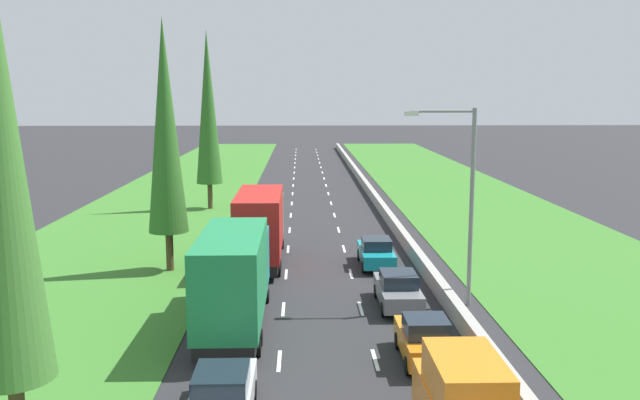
{
  "coord_description": "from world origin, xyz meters",
  "views": [
    {
      "loc": [
        -0.94,
        -2.45,
        9.58
      ],
      "look_at": [
        0.7,
        54.96,
        0.62
      ],
      "focal_mm": 38.07,
      "sensor_mm": 36.0,
      "label": 1
    }
  ],
  "objects_px": {
    "street_light_mast": "(464,193)",
    "teal_sedan_right_lane": "(376,252)",
    "orange_hatchback_right_lane": "(425,339)",
    "grey_sedan_right_lane": "(398,290)",
    "poplar_tree_third": "(208,108)",
    "green_box_truck_left_lane": "(234,277)",
    "silver_sedan_left_lane": "(222,396)",
    "red_box_truck_left_lane": "(260,225)",
    "poplar_tree_second": "(165,127)"
  },
  "relations": [
    {
      "from": "orange_hatchback_right_lane",
      "to": "teal_sedan_right_lane",
      "type": "distance_m",
      "value": 13.78
    },
    {
      "from": "red_box_truck_left_lane",
      "to": "poplar_tree_third",
      "type": "xyz_separation_m",
      "value": [
        -5.34,
        18.66,
        6.29
      ]
    },
    {
      "from": "green_box_truck_left_lane",
      "to": "poplar_tree_third",
      "type": "relative_size",
      "value": 0.63
    },
    {
      "from": "silver_sedan_left_lane",
      "to": "street_light_mast",
      "type": "height_order",
      "value": "street_light_mast"
    },
    {
      "from": "orange_hatchback_right_lane",
      "to": "street_light_mast",
      "type": "distance_m",
      "value": 8.4
    },
    {
      "from": "orange_hatchback_right_lane",
      "to": "green_box_truck_left_lane",
      "type": "height_order",
      "value": "green_box_truck_left_lane"
    },
    {
      "from": "grey_sedan_right_lane",
      "to": "teal_sedan_right_lane",
      "type": "xyz_separation_m",
      "value": [
        -0.18,
        7.37,
        0.0
      ]
    },
    {
      "from": "poplar_tree_second",
      "to": "street_light_mast",
      "type": "bearing_deg",
      "value": -24.44
    },
    {
      "from": "orange_hatchback_right_lane",
      "to": "poplar_tree_second",
      "type": "xyz_separation_m",
      "value": [
        -11.63,
        13.14,
        7.03
      ]
    },
    {
      "from": "teal_sedan_right_lane",
      "to": "street_light_mast",
      "type": "height_order",
      "value": "street_light_mast"
    },
    {
      "from": "orange_hatchback_right_lane",
      "to": "teal_sedan_right_lane",
      "type": "xyz_separation_m",
      "value": [
        -0.23,
        13.78,
        -0.02
      ]
    },
    {
      "from": "grey_sedan_right_lane",
      "to": "poplar_tree_second",
      "type": "height_order",
      "value": "poplar_tree_second"
    },
    {
      "from": "green_box_truck_left_lane",
      "to": "grey_sedan_right_lane",
      "type": "relative_size",
      "value": 2.09
    },
    {
      "from": "poplar_tree_second",
      "to": "poplar_tree_third",
      "type": "xyz_separation_m",
      "value": [
        -0.47,
        20.38,
        0.6
      ]
    },
    {
      "from": "teal_sedan_right_lane",
      "to": "poplar_tree_second",
      "type": "xyz_separation_m",
      "value": [
        -11.4,
        -0.64,
        7.05
      ]
    },
    {
      "from": "orange_hatchback_right_lane",
      "to": "street_light_mast",
      "type": "relative_size",
      "value": 0.43
    },
    {
      "from": "teal_sedan_right_lane",
      "to": "orange_hatchback_right_lane",
      "type": "bearing_deg",
      "value": -89.03
    },
    {
      "from": "silver_sedan_left_lane",
      "to": "red_box_truck_left_lane",
      "type": "height_order",
      "value": "red_box_truck_left_lane"
    },
    {
      "from": "teal_sedan_right_lane",
      "to": "poplar_tree_second",
      "type": "bearing_deg",
      "value": -176.79
    },
    {
      "from": "street_light_mast",
      "to": "red_box_truck_left_lane",
      "type": "bearing_deg",
      "value": 139.22
    },
    {
      "from": "silver_sedan_left_lane",
      "to": "orange_hatchback_right_lane",
      "type": "distance_m",
      "value": 8.07
    },
    {
      "from": "poplar_tree_second",
      "to": "poplar_tree_third",
      "type": "relative_size",
      "value": 0.92
    },
    {
      "from": "silver_sedan_left_lane",
      "to": "teal_sedan_right_lane",
      "type": "relative_size",
      "value": 1.0
    },
    {
      "from": "grey_sedan_right_lane",
      "to": "street_light_mast",
      "type": "relative_size",
      "value": 0.5
    },
    {
      "from": "green_box_truck_left_lane",
      "to": "poplar_tree_third",
      "type": "bearing_deg",
      "value": 99.39
    },
    {
      "from": "poplar_tree_third",
      "to": "street_light_mast",
      "type": "distance_m",
      "value": 31.02
    },
    {
      "from": "teal_sedan_right_lane",
      "to": "grey_sedan_right_lane",
      "type": "bearing_deg",
      "value": -88.59
    },
    {
      "from": "green_box_truck_left_lane",
      "to": "street_light_mast",
      "type": "bearing_deg",
      "value": 15.67
    },
    {
      "from": "grey_sedan_right_lane",
      "to": "poplar_tree_third",
      "type": "distance_m",
      "value": 30.64
    },
    {
      "from": "poplar_tree_second",
      "to": "poplar_tree_third",
      "type": "distance_m",
      "value": 20.39
    },
    {
      "from": "green_box_truck_left_lane",
      "to": "red_box_truck_left_lane",
      "type": "distance_m",
      "value": 11.14
    },
    {
      "from": "poplar_tree_second",
      "to": "grey_sedan_right_lane",
      "type": "bearing_deg",
      "value": -30.17
    },
    {
      "from": "grey_sedan_right_lane",
      "to": "poplar_tree_third",
      "type": "xyz_separation_m",
      "value": [
        -12.05,
        27.11,
        7.66
      ]
    },
    {
      "from": "orange_hatchback_right_lane",
      "to": "green_box_truck_left_lane",
      "type": "distance_m",
      "value": 8.2
    },
    {
      "from": "red_box_truck_left_lane",
      "to": "street_light_mast",
      "type": "relative_size",
      "value": 1.04
    },
    {
      "from": "silver_sedan_left_lane",
      "to": "poplar_tree_third",
      "type": "bearing_deg",
      "value": 97.98
    },
    {
      "from": "street_light_mast",
      "to": "teal_sedan_right_lane",
      "type": "bearing_deg",
      "value": 113.29
    },
    {
      "from": "silver_sedan_left_lane",
      "to": "poplar_tree_second",
      "type": "xyz_separation_m",
      "value": [
        -4.84,
        17.51,
        7.05
      ]
    },
    {
      "from": "orange_hatchback_right_lane",
      "to": "poplar_tree_third",
      "type": "bearing_deg",
      "value": 109.85
    },
    {
      "from": "silver_sedan_left_lane",
      "to": "poplar_tree_third",
      "type": "xyz_separation_m",
      "value": [
        -5.31,
        37.9,
        7.66
      ]
    },
    {
      "from": "orange_hatchback_right_lane",
      "to": "grey_sedan_right_lane",
      "type": "xyz_separation_m",
      "value": [
        -0.05,
        6.41,
        -0.02
      ]
    },
    {
      "from": "red_box_truck_left_lane",
      "to": "street_light_mast",
      "type": "xyz_separation_m",
      "value": [
        9.64,
        -8.32,
        3.05
      ]
    },
    {
      "from": "red_box_truck_left_lane",
      "to": "poplar_tree_third",
      "type": "relative_size",
      "value": 0.63
    },
    {
      "from": "street_light_mast",
      "to": "poplar_tree_second",
      "type": "bearing_deg",
      "value": 155.56
    },
    {
      "from": "teal_sedan_right_lane",
      "to": "street_light_mast",
      "type": "relative_size",
      "value": 0.5
    },
    {
      "from": "silver_sedan_left_lane",
      "to": "red_box_truck_left_lane",
      "type": "distance_m",
      "value": 19.29
    },
    {
      "from": "green_box_truck_left_lane",
      "to": "grey_sedan_right_lane",
      "type": "height_order",
      "value": "green_box_truck_left_lane"
    },
    {
      "from": "orange_hatchback_right_lane",
      "to": "grey_sedan_right_lane",
      "type": "relative_size",
      "value": 0.87
    },
    {
      "from": "orange_hatchback_right_lane",
      "to": "red_box_truck_left_lane",
      "type": "height_order",
      "value": "red_box_truck_left_lane"
    },
    {
      "from": "grey_sedan_right_lane",
      "to": "green_box_truck_left_lane",
      "type": "bearing_deg",
      "value": -159.35
    }
  ]
}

